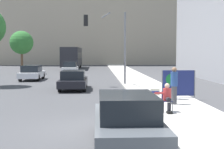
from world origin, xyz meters
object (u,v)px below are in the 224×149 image
Objects in this scene: jogger_on_sidewalk at (174,85)px; protest_banner at (178,83)px; pedestrian_behind at (174,84)px; street_tree_midblock at (22,43)px; car_on_road_distant at (70,68)px; traffic_light_pole at (110,35)px; car_on_road_nearest at (73,80)px; seated_protester at (167,97)px; car_on_road_midblock at (32,73)px; city_bus_on_road at (72,57)px; parked_car_curbside at (127,120)px.

protest_banner is (0.76, 2.14, -0.11)m from jogger_on_sidewalk.
street_tree_midblock is at bearing 0.27° from pedestrian_behind.
car_on_road_distant is 0.82× the size of street_tree_midblock.
street_tree_midblock is (-13.57, 21.46, 2.85)m from protest_banner.
traffic_light_pole is at bearing -73.28° from car_on_road_distant.
car_on_road_nearest is (-5.75, 5.64, -0.27)m from pedestrian_behind.
traffic_light_pole is (-2.66, 9.59, 2.91)m from jogger_on_sidewalk.
pedestrian_behind is at bearing 70.15° from seated_protester.
city_bus_on_road is at bearing 84.06° from car_on_road_midblock.
jogger_on_sidewalk reaches higher than protest_banner.
car_on_road_midblock is at bearing 120.22° from car_on_road_nearest.
street_tree_midblock is (-9.95, 29.73, 3.05)m from parked_car_curbside.
jogger_on_sidewalk reaches higher than car_on_road_midblock.
protest_banner is 23.39m from car_on_road_distant.
jogger_on_sidewalk is 1.63m from pedestrian_behind.
jogger_on_sidewalk is at bearing 66.75° from seated_protester.
car_on_road_nearest is at bearing -27.63° from jogger_on_sidewalk.
city_bus_on_road is (-5.03, 25.91, -2.02)m from traffic_light_pole.
pedestrian_behind is (0.40, 1.58, -0.08)m from jogger_on_sidewalk.
parked_car_curbside is (-2.86, -6.14, -0.31)m from jogger_on_sidewalk.
parked_car_curbside is at bearing -71.67° from car_on_road_midblock.
parked_car_curbside is 1.03× the size of car_on_road_distant.
jogger_on_sidewalk is 25.20m from car_on_road_distant.
city_bus_on_road reaches higher than protest_banner.
protest_banner is 0.42× the size of car_on_road_nearest.
parked_car_curbside reaches higher than seated_protester.
jogger_on_sidewalk is 17.86m from car_on_road_midblock.
car_on_road_nearest is 0.86× the size of street_tree_midblock.
traffic_light_pole is at bearing -79.01° from city_bus_on_road.
seated_protester is at bearing -110.67° from protest_banner.
car_on_road_nearest is at bearing 115.16° from seated_protester.
traffic_light_pole is at bearing -9.82° from pedestrian_behind.
car_on_road_midblock is 20.74m from city_bus_on_road.
jogger_on_sidewalk is 1.09× the size of pedestrian_behind.
parked_car_curbside is 30.61m from car_on_road_distant.
pedestrian_behind is 34.88m from city_bus_on_road.
protest_banner is 0.36× the size of street_tree_midblock.
traffic_light_pole is (-3.42, 7.45, 3.02)m from protest_banner.
pedestrian_behind is 9.07m from traffic_light_pole.
traffic_light_pole is 15.59m from car_on_road_distant.
protest_banner is at bearing -70.51° from car_on_road_distant.
parked_car_curbside is 0.85× the size of street_tree_midblock.
pedestrian_behind reaches higher than car_on_road_distant.
traffic_light_pole is at bearing 89.26° from parked_car_curbside.
seated_protester is 2.10m from jogger_on_sidewalk.
city_bus_on_road is at bearing -51.96° from jogger_on_sidewalk.
car_on_road_nearest is at bearing -85.28° from city_bus_on_road.
street_tree_midblock reaches higher than city_bus_on_road.
traffic_light_pole reaches higher than car_on_road_distant.
traffic_light_pole is 1.08× the size of street_tree_midblock.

